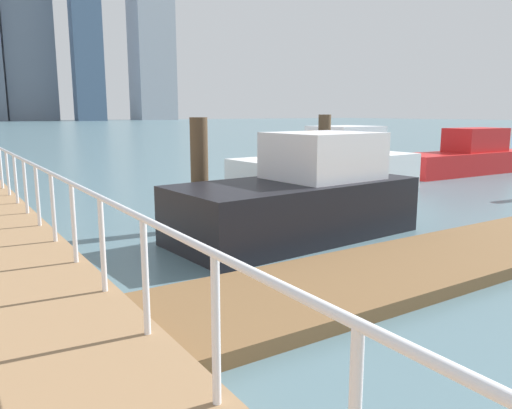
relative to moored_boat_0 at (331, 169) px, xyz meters
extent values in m
plane|color=slate|center=(-5.32, 4.08, -0.70)|extent=(300.00, 300.00, 0.00)
cube|color=brown|center=(-3.79, -6.48, -0.61)|extent=(10.06, 2.00, 0.18)
cylinder|color=white|center=(-8.47, -8.45, 0.23)|extent=(0.06, 0.06, 1.05)
cylinder|color=white|center=(-8.47, -7.16, 0.23)|extent=(0.06, 0.06, 1.05)
cylinder|color=white|center=(-8.47, -5.87, 0.23)|extent=(0.06, 0.06, 1.05)
cylinder|color=white|center=(-8.47, -4.58, 0.23)|extent=(0.06, 0.06, 1.05)
cylinder|color=white|center=(-8.47, -3.30, 0.23)|extent=(0.06, 0.06, 1.05)
cylinder|color=white|center=(-8.47, -2.01, 0.23)|extent=(0.06, 0.06, 1.05)
cylinder|color=white|center=(-8.47, -0.72, 0.23)|extent=(0.06, 0.06, 1.05)
cylinder|color=white|center=(-8.47, 0.57, 0.23)|extent=(0.06, 0.06, 1.05)
cylinder|color=white|center=(-8.47, 1.86, 0.23)|extent=(0.06, 0.06, 1.05)
cylinder|color=white|center=(-8.47, 3.14, 0.23)|extent=(0.06, 0.06, 1.05)
cylinder|color=white|center=(-8.47, -6.51, 0.75)|extent=(0.06, 27.04, 0.06)
cylinder|color=brown|center=(-2.05, -2.04, 0.45)|extent=(0.30, 0.30, 2.29)
cylinder|color=brown|center=(-2.06, -1.67, 0.26)|extent=(0.35, 0.35, 1.91)
cylinder|color=brown|center=(-5.47, -2.24, 0.43)|extent=(0.35, 0.35, 2.25)
cube|color=white|center=(-0.11, 0.00, -0.16)|extent=(6.06, 2.32, 1.08)
cube|color=white|center=(0.56, 0.03, 0.81)|extent=(1.90, 1.72, 0.86)
cube|color=red|center=(7.39, 0.62, -0.28)|extent=(6.45, 1.86, 0.83)
cube|color=red|center=(7.98, 0.60, 0.59)|extent=(2.44, 1.42, 0.91)
cube|color=black|center=(-4.28, -3.82, -0.16)|extent=(4.87, 2.42, 1.07)
cube|color=white|center=(-3.57, -3.77, 0.82)|extent=(2.04, 1.81, 0.89)
cube|color=slate|center=(15.61, 151.12, 20.59)|extent=(14.27, 14.46, 42.57)
cube|color=slate|center=(29.26, 136.03, 25.95)|extent=(8.36, 6.80, 53.30)
cube|color=#8C939E|center=(51.24, 142.99, 34.44)|extent=(13.30, 9.68, 70.27)
camera|label=1|loc=(-9.92, -11.17, 1.64)|focal=34.99mm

